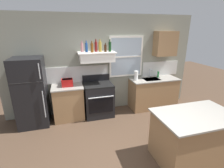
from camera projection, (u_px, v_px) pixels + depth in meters
name	position (u px, v px, depth m)	size (l,w,h in m)	color
ground_plane	(132.00, 159.00, 3.09)	(16.00, 16.00, 0.00)	#4C3828
back_wall	(105.00, 64.00, 4.70)	(5.40, 0.11, 2.70)	gray
refrigerator	(31.00, 93.00, 4.01)	(0.70, 0.72, 1.69)	black
counter_left_of_stove	(69.00, 102.00, 4.41)	(0.79, 0.63, 0.91)	#9E754C
toaster	(67.00, 82.00, 4.23)	(0.30, 0.20, 0.19)	red
stove_range	(98.00, 99.00, 4.58)	(0.76, 0.69, 1.09)	black
range_hood_shelf	(97.00, 57.00, 4.30)	(0.96, 0.52, 0.24)	white
bottle_rose_pink	(82.00, 47.00, 4.18)	(0.07, 0.07, 0.28)	#C67F84
bottle_blue_liqueur	(86.00, 47.00, 4.21)	(0.07, 0.07, 0.28)	#1E478C
bottle_amber_wine	(92.00, 48.00, 4.15)	(0.07, 0.07, 0.28)	brown
bottle_red_label_wine	(96.00, 46.00, 4.27)	(0.07, 0.07, 0.31)	maroon
bottle_champagne_gold_foil	(100.00, 46.00, 4.29)	(0.08, 0.08, 0.31)	#B29333
bottle_brown_stout	(105.00, 48.00, 4.25)	(0.06, 0.06, 0.22)	#381E0F
bottle_dark_green_wine	(110.00, 46.00, 4.28)	(0.07, 0.07, 0.31)	#143819
counter_right_with_sink	(153.00, 93.00, 5.05)	(1.43, 0.63, 0.91)	#9E754C
sink_faucet	(150.00, 72.00, 4.92)	(0.03, 0.17, 0.28)	silver
paper_towel_roll	(136.00, 76.00, 4.72)	(0.11, 0.11, 0.27)	white
dish_soap_bottle	(158.00, 74.00, 5.02)	(0.06, 0.06, 0.18)	#268C3F
kitchen_island	(193.00, 137.00, 2.99)	(1.40, 0.90, 0.91)	#9E754C
upper_cabinet_right	(165.00, 44.00, 4.82)	(0.64, 0.32, 0.70)	#9E754C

